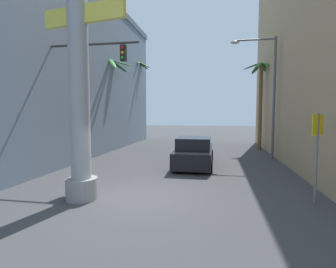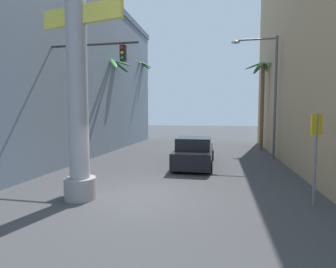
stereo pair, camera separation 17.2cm
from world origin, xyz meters
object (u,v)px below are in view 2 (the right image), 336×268
(palm_tree_far_left, at_px, (138,92))
(pedestrian_curb_left, at_px, (39,155))
(palm_tree_mid_right, at_px, (262,91))
(traffic_light_mast, at_px, (70,83))
(street_lamp, at_px, (268,85))
(palm_tree_mid_left, at_px, (110,93))
(neon_sign_pole, at_px, (76,19))
(car_lead, at_px, (194,153))
(crossing_sign, at_px, (316,146))

(palm_tree_far_left, distance_m, pedestrian_curb_left, 15.89)
(palm_tree_mid_right, bearing_deg, traffic_light_mast, -135.91)
(street_lamp, bearing_deg, palm_tree_far_left, 141.81)
(palm_tree_far_left, xyz_separation_m, palm_tree_mid_left, (0.14, -7.34, -0.63))
(pedestrian_curb_left, bearing_deg, traffic_light_mast, 40.42)
(neon_sign_pole, height_order, traffic_light_mast, neon_sign_pole)
(street_lamp, bearing_deg, car_lead, -143.99)
(neon_sign_pole, distance_m, street_lamp, 11.90)
(neon_sign_pole, height_order, street_lamp, neon_sign_pole)
(pedestrian_curb_left, bearing_deg, crossing_sign, -9.05)
(street_lamp, distance_m, traffic_light_mast, 11.35)
(car_lead, bearing_deg, palm_tree_mid_left, 146.84)
(traffic_light_mast, xyz_separation_m, palm_tree_mid_left, (-1.14, 7.09, 0.10))
(palm_tree_mid_right, distance_m, pedestrian_curb_left, 15.87)
(traffic_light_mast, distance_m, pedestrian_curb_left, 3.62)
(crossing_sign, xyz_separation_m, palm_tree_mid_right, (0.24, 12.42, 2.70))
(traffic_light_mast, distance_m, palm_tree_mid_right, 14.01)
(crossing_sign, xyz_separation_m, car_lead, (-4.21, 5.35, -1.14))
(street_lamp, relative_size, crossing_sign, 2.65)
(street_lamp, bearing_deg, crossing_sign, -89.84)
(traffic_light_mast, bearing_deg, palm_tree_far_left, 95.05)
(car_lead, distance_m, palm_tree_mid_left, 8.84)
(street_lamp, distance_m, car_lead, 6.43)
(traffic_light_mast, distance_m, palm_tree_far_left, 14.51)
(crossing_sign, height_order, pedestrian_curb_left, crossing_sign)
(car_lead, bearing_deg, palm_tree_mid_right, 57.80)
(neon_sign_pole, xyz_separation_m, street_lamp, (7.34, 9.28, -1.25))
(neon_sign_pole, bearing_deg, street_lamp, 51.66)
(palm_tree_far_left, height_order, palm_tree_mid_right, palm_tree_far_left)
(traffic_light_mast, bearing_deg, palm_tree_mid_left, 99.11)
(neon_sign_pole, xyz_separation_m, car_lead, (3.16, 6.24, -5.07))
(traffic_light_mast, height_order, palm_tree_far_left, palm_tree_far_left)
(neon_sign_pole, relative_size, palm_tree_mid_left, 1.67)
(palm_tree_mid_left, xyz_separation_m, palm_tree_mid_right, (11.20, 2.66, 0.20))
(crossing_sign, distance_m, palm_tree_mid_right, 12.71)
(palm_tree_mid_left, bearing_deg, pedestrian_curb_left, -89.72)
(car_lead, bearing_deg, palm_tree_far_left, 120.36)
(palm_tree_mid_left, distance_m, palm_tree_mid_right, 11.51)
(car_lead, height_order, palm_tree_mid_left, palm_tree_mid_left)
(neon_sign_pole, relative_size, palm_tree_far_left, 1.41)
(street_lamp, bearing_deg, palm_tree_mid_left, 172.88)
(traffic_light_mast, xyz_separation_m, palm_tree_mid_right, (10.06, 9.75, 0.30))
(pedestrian_curb_left, bearing_deg, car_lead, 28.31)
(car_lead, distance_m, palm_tree_mid_right, 9.19)
(crossing_sign, bearing_deg, car_lead, 128.18)
(traffic_light_mast, xyz_separation_m, pedestrian_curb_left, (-1.10, -0.93, -3.32))
(traffic_light_mast, height_order, palm_tree_mid_left, palm_tree_mid_left)
(street_lamp, relative_size, palm_tree_mid_right, 1.11)
(neon_sign_pole, xyz_separation_m, palm_tree_far_left, (-3.73, 17.99, -0.80))
(pedestrian_curb_left, bearing_deg, neon_sign_pole, -36.47)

